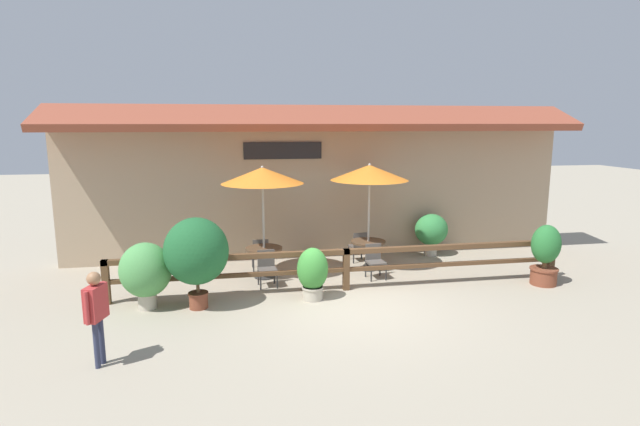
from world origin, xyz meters
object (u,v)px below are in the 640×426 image
object	(u,v)px
patio_umbrella_middle	(369,173)
potted_plant_small_flowering	(146,271)
dining_table_near	(264,254)
chair_middle_streetside	(375,260)
potted_plant_corner_fern	(313,272)
pedestrian	(96,306)
potted_plant_broad_leaf	(545,253)
potted_plant_tall_tropical	(431,231)
chair_near_wallside	(260,253)
chair_middle_wallside	(359,245)
potted_plant_entrance_palm	(196,252)
dining_table_middle	(368,247)
chair_near_streetside	(267,267)
patio_umbrella_near	(262,176)

from	to	relation	value
patio_umbrella_middle	potted_plant_small_flowering	world-z (taller)	patio_umbrella_middle
dining_table_near	chair_middle_streetside	world-z (taller)	chair_middle_streetside
dining_table_near	potted_plant_corner_fern	xyz separation A→B (m)	(0.91, -1.74, 0.01)
potted_plant_small_flowering	pedestrian	xyz separation A→B (m)	(-0.34, -2.42, 0.19)
dining_table_near	potted_plant_broad_leaf	world-z (taller)	potted_plant_broad_leaf
pedestrian	potted_plant_tall_tropical	bearing A→B (deg)	-38.40
chair_near_wallside	potted_plant_corner_fern	distance (m)	2.59
chair_middle_wallside	potted_plant_entrance_palm	bearing A→B (deg)	27.41
potted_plant_broad_leaf	potted_plant_corner_fern	bearing A→B (deg)	-179.52
dining_table_middle	potted_plant_corner_fern	size ratio (longest dim) A/B	0.79
patio_umbrella_middle	potted_plant_tall_tropical	bearing A→B (deg)	25.52
chair_middle_wallside	dining_table_near	bearing A→B (deg)	13.33
chair_near_wallside	patio_umbrella_middle	size ratio (longest dim) A/B	0.30
potted_plant_broad_leaf	potted_plant_corner_fern	size ratio (longest dim) A/B	1.25
chair_near_streetside	patio_umbrella_middle	world-z (taller)	patio_umbrella_middle
chair_middle_streetside	chair_middle_wallside	world-z (taller)	same
patio_umbrella_near	patio_umbrella_middle	world-z (taller)	same
chair_near_wallside	potted_plant_small_flowering	size ratio (longest dim) A/B	0.60
potted_plant_tall_tropical	pedestrian	size ratio (longest dim) A/B	0.79
potted_plant_small_flowering	chair_near_wallside	bearing A→B (deg)	43.42
chair_near_wallside	dining_table_middle	distance (m)	2.78
chair_middle_wallside	potted_plant_tall_tropical	world-z (taller)	potted_plant_tall_tropical
dining_table_near	chair_middle_wallside	bearing A→B (deg)	20.14
potted_plant_broad_leaf	pedestrian	bearing A→B (deg)	-165.56
chair_middle_streetside	potted_plant_small_flowering	xyz separation A→B (m)	(-5.15, -1.14, 0.33)
potted_plant_broad_leaf	potted_plant_corner_fern	distance (m)	5.50
potted_plant_broad_leaf	chair_near_streetside	bearing A→B (deg)	170.70
potted_plant_entrance_palm	potted_plant_corner_fern	size ratio (longest dim) A/B	1.66
dining_table_middle	chair_middle_wallside	distance (m)	0.76
potted_plant_entrance_palm	patio_umbrella_middle	bearing A→B (deg)	26.22
chair_near_wallside	potted_plant_small_flowering	distance (m)	3.38
chair_near_wallside	patio_umbrella_middle	world-z (taller)	patio_umbrella_middle
dining_table_near	potted_plant_entrance_palm	bearing A→B (deg)	-128.88
dining_table_middle	potted_plant_tall_tropical	world-z (taller)	potted_plant_tall_tropical
chair_near_streetside	potted_plant_tall_tropical	bearing A→B (deg)	16.79
chair_near_wallside	pedestrian	xyz separation A→B (m)	(-2.78, -4.73, 0.52)
potted_plant_small_flowering	chair_middle_wallside	bearing A→B (deg)	27.12
patio_umbrella_near	potted_plant_entrance_palm	bearing A→B (deg)	-128.88
patio_umbrella_near	dining_table_middle	size ratio (longest dim) A/B	3.06
chair_near_streetside	dining_table_middle	bearing A→B (deg)	13.42
potted_plant_entrance_palm	potted_plant_broad_leaf	xyz separation A→B (m)	(7.88, 0.13, -0.42)
chair_middle_wallside	potted_plant_entrance_palm	world-z (taller)	potted_plant_entrance_palm
potted_plant_entrance_palm	pedestrian	world-z (taller)	potted_plant_entrance_palm
chair_middle_wallside	pedestrian	xyz separation A→B (m)	(-5.47, -5.04, 0.52)
chair_middle_wallside	potted_plant_tall_tropical	size ratio (longest dim) A/B	0.69
pedestrian	potted_plant_corner_fern	bearing A→B (deg)	-41.27
chair_near_streetside	chair_near_wallside	distance (m)	1.30
potted_plant_small_flowering	pedestrian	world-z (taller)	pedestrian
chair_middle_wallside	dining_table_middle	bearing A→B (deg)	87.65
chair_near_streetside	potted_plant_small_flowering	world-z (taller)	potted_plant_small_flowering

